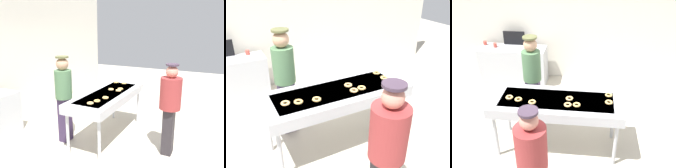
% 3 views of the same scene
% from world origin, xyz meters
% --- Properties ---
extents(ground_plane, '(16.00, 16.00, 0.00)m').
position_xyz_m(ground_plane, '(0.00, 0.00, 0.00)').
color(ground_plane, beige).
extents(back_wall, '(8.00, 0.12, 3.25)m').
position_xyz_m(back_wall, '(0.00, 2.57, 1.63)').
color(back_wall, silver).
rests_on(back_wall, ground).
extents(fryer_conveyor, '(2.07, 0.80, 0.95)m').
position_xyz_m(fryer_conveyor, '(0.00, 0.00, 0.86)').
color(fryer_conveyor, '#B7BABF').
rests_on(fryer_conveyor, ground).
extents(glazed_donut_0, '(0.16, 0.16, 0.03)m').
position_xyz_m(glazed_donut_0, '(0.32, -0.14, 0.97)').
color(glazed_donut_0, '#DFAE5C').
rests_on(glazed_donut_0, fryer_conveyor).
extents(glazed_donut_1, '(0.16, 0.16, 0.03)m').
position_xyz_m(glazed_donut_1, '(0.19, -0.15, 0.97)').
color(glazed_donut_1, '#E9B067').
rests_on(glazed_donut_1, fryer_conveyor).
extents(glazed_donut_2, '(0.16, 0.16, 0.03)m').
position_xyz_m(glazed_donut_2, '(-0.74, -0.05, 0.97)').
color(glazed_donut_2, '#E7B96C').
rests_on(glazed_donut_2, fryer_conveyor).
extents(glazed_donut_3, '(0.15, 0.15, 0.03)m').
position_xyz_m(glazed_donut_3, '(-0.36, -0.14, 0.97)').
color(glazed_donut_3, '#E0B662').
rests_on(glazed_donut_3, fryer_conveyor).
extents(glazed_donut_4, '(0.12, 0.12, 0.03)m').
position_xyz_m(glazed_donut_4, '(0.81, 0.19, 0.97)').
color(glazed_donut_4, '#E4B45E').
rests_on(glazed_donut_4, fryer_conveyor).
extents(glazed_donut_5, '(0.13, 0.13, 0.03)m').
position_xyz_m(glazed_donut_5, '(0.81, -0.01, 0.97)').
color(glazed_donut_5, '#EAB763').
rests_on(glazed_donut_5, fryer_conveyor).
extents(glazed_donut_6, '(0.13, 0.13, 0.03)m').
position_xyz_m(glazed_donut_6, '(0.20, 0.03, 0.97)').
color(glazed_donut_6, '#DFAE67').
rests_on(glazed_donut_6, fryer_conveyor).
extents(glazed_donut_7, '(0.15, 0.15, 0.03)m').
position_xyz_m(glazed_donut_7, '(-0.58, -0.09, 0.97)').
color(glazed_donut_7, '#E0B05E').
rests_on(glazed_donut_7, fryer_conveyor).
extents(worker_baker, '(0.32, 0.32, 1.71)m').
position_xyz_m(worker_baker, '(-0.53, 0.68, 0.97)').
color(worker_baker, '#342643').
rests_on(worker_baker, ground).
extents(customer_waiting, '(0.36, 0.36, 1.64)m').
position_xyz_m(customer_waiting, '(-0.11, -1.27, 0.95)').
color(customer_waiting, '#2C282C').
rests_on(customer_waiting, ground).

